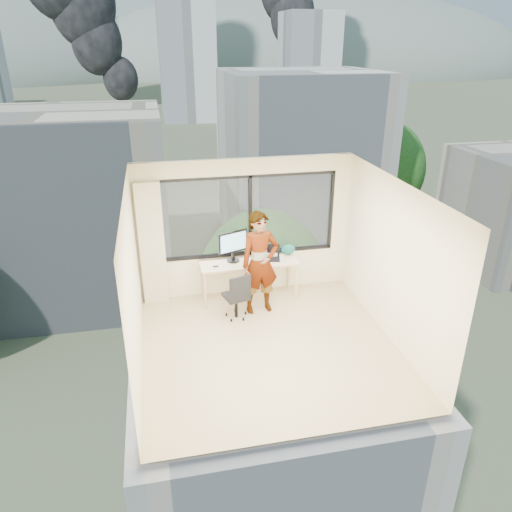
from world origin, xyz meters
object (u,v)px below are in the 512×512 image
object	(u,v)px
monitor	(233,246)
game_console	(268,253)
chair	(236,295)
laptop	(270,254)
desk	(249,280)
person	(260,263)
handbag	(288,249)

from	to	relation	value
monitor	game_console	size ratio (longest dim) A/B	1.76
chair	laptop	xyz separation A→B (m)	(0.77, 0.68, 0.42)
desk	monitor	distance (m)	0.73
game_console	chair	bearing A→B (deg)	-122.65
desk	game_console	xyz separation A→B (m)	(0.42, 0.23, 0.42)
person	game_console	xyz separation A→B (m)	(0.31, 0.73, -0.14)
monitor	handbag	bearing A→B (deg)	-17.12
handbag	chair	bearing A→B (deg)	-126.74
handbag	desk	bearing A→B (deg)	-150.79
laptop	handbag	size ratio (longest dim) A/B	1.41
monitor	laptop	size ratio (longest dim) A/B	1.57
chair	person	distance (m)	0.69
handbag	laptop	bearing A→B (deg)	-141.89
person	handbag	size ratio (longest dim) A/B	7.01
person	laptop	size ratio (longest dim) A/B	4.96
monitor	laptop	distance (m)	0.71
desk	handbag	world-z (taller)	handbag
person	monitor	world-z (taller)	person
desk	chair	world-z (taller)	chair
game_console	laptop	bearing A→B (deg)	-82.71
desk	handbag	size ratio (longest dim) A/B	6.76
chair	game_console	world-z (taller)	chair
chair	person	world-z (taller)	person
chair	monitor	bearing A→B (deg)	68.90
chair	person	size ratio (longest dim) A/B	0.48
chair	game_console	size ratio (longest dim) A/B	2.64
laptop	monitor	bearing A→B (deg)	-173.19
person	monitor	distance (m)	0.70
person	game_console	world-z (taller)	person
game_console	monitor	bearing A→B (deg)	-159.73
desk	monitor	xyz separation A→B (m)	(-0.28, 0.08, 0.67)
person	laptop	distance (m)	0.61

